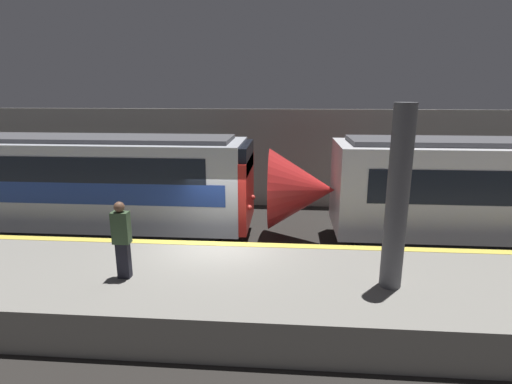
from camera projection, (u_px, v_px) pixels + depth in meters
The scene contains 5 objects.
ground_plane at pixel (222, 273), 11.53m from camera, with size 120.00×120.00×0.00m, color #282623.
platform at pixel (208, 291), 9.50m from camera, with size 40.00×3.96×0.97m.
station_rear_barrier at pixel (246, 158), 17.89m from camera, with size 50.00×0.15×4.33m.
support_pillar_near at pixel (397, 199), 8.30m from camera, with size 0.46×0.46×3.94m.
person_waiting at pixel (122, 238), 8.93m from camera, with size 0.38×0.24×1.80m.
Camera 1 is at (1.83, -10.47, 5.14)m, focal length 28.00 mm.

